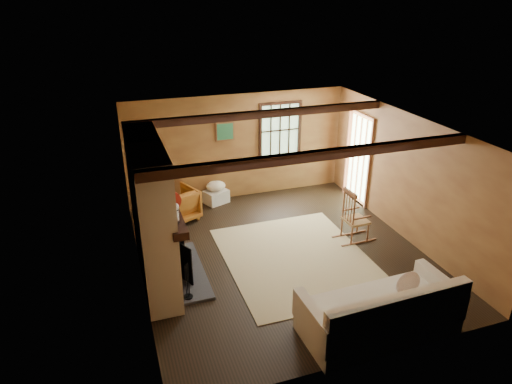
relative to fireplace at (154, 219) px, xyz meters
name	(u,v)px	position (x,y,z in m)	size (l,w,h in m)	color
ground	(282,255)	(2.23, 0.00, -1.10)	(5.50, 5.50, 0.00)	black
room_envelope	(290,165)	(2.45, 0.26, 0.53)	(5.02, 5.52, 2.44)	#9F6C38
fireplace	(154,219)	(0.00, 0.00, 0.00)	(1.02, 2.30, 2.40)	#98463A
rug	(296,258)	(2.43, -0.20, -1.10)	(2.50, 3.00, 0.01)	#CBBD87
rocking_chair	(354,219)	(3.73, 0.09, -0.66)	(0.78, 0.45, 1.06)	#AE7C54
sofa	(381,315)	(2.76, -2.37, -0.78)	(2.24, 1.05, 0.89)	white
firewood_pile	(162,205)	(0.42, 2.60, -0.99)	(0.61, 0.11, 0.22)	brown
laundry_basket	(216,197)	(1.63, 2.55, -0.95)	(0.50, 0.38, 0.30)	silver
basket_pillow	(216,186)	(1.63, 2.55, -0.69)	(0.44, 0.35, 0.22)	white
armchair	(177,205)	(0.67, 2.01, -0.76)	(0.73, 0.75, 0.68)	#BF6026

